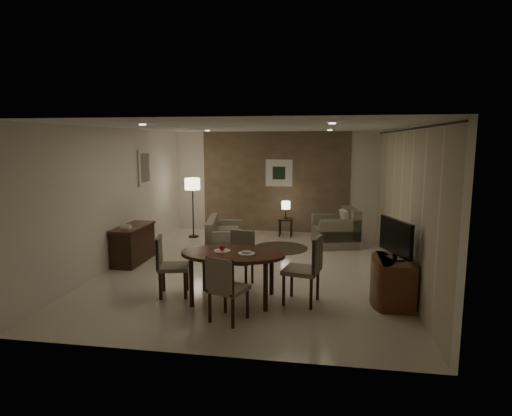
% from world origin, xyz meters
% --- Properties ---
extents(room_shell, '(5.50, 7.00, 2.70)m').
position_xyz_m(room_shell, '(0.00, 0.40, 1.35)').
color(room_shell, beige).
rests_on(room_shell, ground).
extents(taupe_accent, '(3.96, 0.03, 2.70)m').
position_xyz_m(taupe_accent, '(0.00, 3.48, 1.35)').
color(taupe_accent, '#806B4F').
rests_on(taupe_accent, wall_back).
extents(curtain_wall, '(0.08, 6.70, 2.58)m').
position_xyz_m(curtain_wall, '(2.68, 0.00, 1.32)').
color(curtain_wall, beige).
rests_on(curtain_wall, wall_right).
extents(curtain_rod, '(0.03, 6.80, 0.03)m').
position_xyz_m(curtain_rod, '(2.68, 0.00, 2.64)').
color(curtain_rod, black).
rests_on(curtain_rod, wall_right).
extents(art_back_frame, '(0.72, 0.03, 0.72)m').
position_xyz_m(art_back_frame, '(0.10, 3.46, 1.60)').
color(art_back_frame, silver).
rests_on(art_back_frame, wall_back).
extents(art_back_canvas, '(0.34, 0.01, 0.34)m').
position_xyz_m(art_back_canvas, '(0.10, 3.44, 1.60)').
color(art_back_canvas, black).
rests_on(art_back_canvas, wall_back).
extents(art_left_frame, '(0.03, 0.60, 0.80)m').
position_xyz_m(art_left_frame, '(-2.72, 1.20, 1.85)').
color(art_left_frame, silver).
rests_on(art_left_frame, wall_left).
extents(art_left_canvas, '(0.01, 0.46, 0.64)m').
position_xyz_m(art_left_canvas, '(-2.71, 1.20, 1.85)').
color(art_left_canvas, gray).
rests_on(art_left_canvas, wall_left).
extents(downlight_nl, '(0.10, 0.10, 0.01)m').
position_xyz_m(downlight_nl, '(-1.40, -1.80, 2.69)').
color(downlight_nl, white).
rests_on(downlight_nl, ceiling).
extents(downlight_nr, '(0.10, 0.10, 0.01)m').
position_xyz_m(downlight_nr, '(1.40, -1.80, 2.69)').
color(downlight_nr, white).
rests_on(downlight_nr, ceiling).
extents(downlight_fl, '(0.10, 0.10, 0.01)m').
position_xyz_m(downlight_fl, '(-1.40, 1.80, 2.69)').
color(downlight_fl, white).
rests_on(downlight_fl, ceiling).
extents(downlight_fr, '(0.10, 0.10, 0.01)m').
position_xyz_m(downlight_fr, '(1.40, 1.80, 2.69)').
color(downlight_fr, white).
rests_on(downlight_fr, ceiling).
extents(console_desk, '(0.48, 1.20, 0.75)m').
position_xyz_m(console_desk, '(-2.49, 0.00, 0.38)').
color(console_desk, '#482417').
rests_on(console_desk, floor).
extents(telephone, '(0.20, 0.14, 0.09)m').
position_xyz_m(telephone, '(-2.49, -0.30, 0.80)').
color(telephone, white).
rests_on(telephone, console_desk).
extents(tv_cabinet, '(0.48, 0.90, 0.70)m').
position_xyz_m(tv_cabinet, '(2.40, -1.50, 0.35)').
color(tv_cabinet, brown).
rests_on(tv_cabinet, floor).
extents(flat_tv, '(0.36, 0.85, 0.60)m').
position_xyz_m(flat_tv, '(2.38, -1.50, 1.02)').
color(flat_tv, black).
rests_on(flat_tv, tv_cabinet).
extents(dining_table, '(1.62, 1.01, 0.76)m').
position_xyz_m(dining_table, '(-0.04, -1.75, 0.38)').
color(dining_table, '#482417').
rests_on(dining_table, floor).
extents(chair_near, '(0.58, 0.58, 0.93)m').
position_xyz_m(chair_near, '(0.06, -2.50, 0.47)').
color(chair_near, gray).
rests_on(chair_near, floor).
extents(chair_far, '(0.50, 0.50, 0.92)m').
position_xyz_m(chair_far, '(-0.09, -1.08, 0.46)').
color(chair_far, gray).
rests_on(chair_far, floor).
extents(chair_left, '(0.56, 0.56, 0.96)m').
position_xyz_m(chair_left, '(-1.03, -1.68, 0.48)').
color(chair_left, gray).
rests_on(chair_left, floor).
extents(chair_right, '(0.60, 0.60, 1.05)m').
position_xyz_m(chair_right, '(1.00, -1.68, 0.52)').
color(chair_right, gray).
rests_on(chair_right, floor).
extents(plate_a, '(0.26, 0.26, 0.02)m').
position_xyz_m(plate_a, '(-0.22, -1.70, 0.77)').
color(plate_a, white).
rests_on(plate_a, dining_table).
extents(plate_b, '(0.26, 0.26, 0.02)m').
position_xyz_m(plate_b, '(0.18, -1.80, 0.77)').
color(plate_b, white).
rests_on(plate_b, dining_table).
extents(fruit_apple, '(0.09, 0.09, 0.09)m').
position_xyz_m(fruit_apple, '(-0.22, -1.70, 0.82)').
color(fruit_apple, '#A81322').
rests_on(fruit_apple, plate_a).
extents(napkin, '(0.12, 0.08, 0.03)m').
position_xyz_m(napkin, '(0.18, -1.80, 0.79)').
color(napkin, white).
rests_on(napkin, plate_b).
extents(round_rug, '(1.25, 1.25, 0.01)m').
position_xyz_m(round_rug, '(0.34, 1.61, 0.01)').
color(round_rug, '#3F3623').
rests_on(round_rug, floor).
extents(sofa, '(1.63, 1.01, 0.72)m').
position_xyz_m(sofa, '(-0.89, 1.30, 0.36)').
color(sofa, gray).
rests_on(sofa, floor).
extents(armchair, '(1.15, 1.19, 0.88)m').
position_xyz_m(armchair, '(1.59, 2.06, 0.44)').
color(armchair, gray).
rests_on(armchair, floor).
extents(side_table, '(0.36, 0.36, 0.47)m').
position_xyz_m(side_table, '(0.34, 2.91, 0.23)').
color(side_table, black).
rests_on(side_table, floor).
extents(table_lamp, '(0.22, 0.22, 0.50)m').
position_xyz_m(table_lamp, '(0.34, 2.91, 0.72)').
color(table_lamp, '#FFEAC1').
rests_on(table_lamp, side_table).
extents(floor_lamp, '(0.38, 0.38, 1.52)m').
position_xyz_m(floor_lamp, '(-2.00, 2.44, 0.76)').
color(floor_lamp, '#FFE5B7').
rests_on(floor_lamp, floor).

